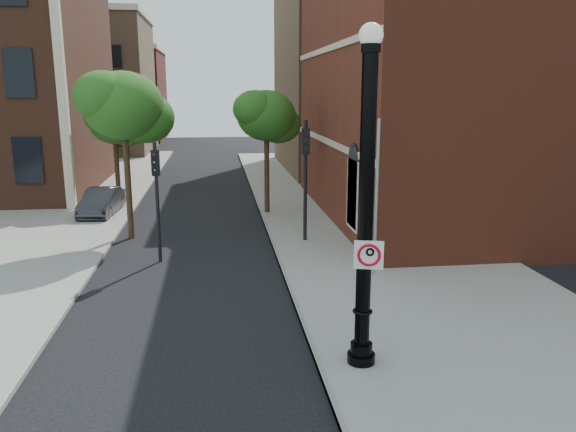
{
  "coord_description": "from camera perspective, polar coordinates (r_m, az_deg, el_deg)",
  "views": [
    {
      "loc": [
        0.02,
        -10.78,
        5.77
      ],
      "look_at": [
        1.66,
        2.0,
        2.86
      ],
      "focal_mm": 35.0,
      "sensor_mm": 36.0,
      "label": 1
    }
  ],
  "objects": [
    {
      "name": "traffic_signal_right",
      "position": [
        21.03,
        1.8,
        5.57
      ],
      "size": [
        0.3,
        0.39,
        4.68
      ],
      "rotation": [
        0.0,
        0.0,
        -0.04
      ],
      "color": "black",
      "rests_on": "ground"
    },
    {
      "name": "street_tree_a",
      "position": [
        22.52,
        -16.26,
        10.56
      ],
      "size": [
        3.59,
        3.24,
        6.47
      ],
      "color": "#2F2112",
      "rests_on": "ground"
    },
    {
      "name": "street_tree_b",
      "position": [
        29.72,
        -17.17,
        8.88
      ],
      "size": [
        2.86,
        2.58,
        5.15
      ],
      "color": "#2F2112",
      "rests_on": "ground"
    },
    {
      "name": "bg_building_tan_b",
      "position": [
        43.82,
        14.51,
        13.95
      ],
      "size": [
        22.0,
        14.0,
        14.0
      ],
      "primitive_type": "cube",
      "color": "#8F6D4E",
      "rests_on": "ground"
    },
    {
      "name": "no_parking_sign",
      "position": [
        11.36,
        8.21,
        -3.92
      ],
      "size": [
        0.58,
        0.18,
        0.59
      ],
      "rotation": [
        0.0,
        0.0,
        -0.25
      ],
      "color": "white",
      "rests_on": "ground"
    },
    {
      "name": "lamppost",
      "position": [
        11.33,
        7.86,
        -0.35
      ],
      "size": [
        0.59,
        0.59,
        6.99
      ],
      "color": "black",
      "rests_on": "ground"
    },
    {
      "name": "curb_edge",
      "position": [
        21.64,
        -1.67,
        -2.54
      ],
      "size": [
        0.1,
        60.0,
        0.14
      ],
      "primitive_type": "cube",
      "color": "gray",
      "rests_on": "ground"
    },
    {
      "name": "ground",
      "position": [
        12.23,
        -6.77,
        -15.52
      ],
      "size": [
        120.0,
        120.0,
        0.0
      ],
      "primitive_type": "plane",
      "color": "black",
      "rests_on": "ground"
    },
    {
      "name": "bg_building_red",
      "position": [
        69.83,
        -17.6,
        11.52
      ],
      "size": [
        12.0,
        12.0,
        10.0
      ],
      "primitive_type": "cube",
      "color": "maroon",
      "rests_on": "ground"
    },
    {
      "name": "utility_pole",
      "position": [
        17.22,
        8.95,
        1.53
      ],
      "size": [
        0.1,
        0.1,
        4.94
      ],
      "primitive_type": "cylinder",
      "color": "#999999",
      "rests_on": "ground"
    },
    {
      "name": "sidewalk_right",
      "position": [
        22.37,
        8.46,
        -2.2
      ],
      "size": [
        8.0,
        60.0,
        0.12
      ],
      "primitive_type": "cube",
      "color": "gray",
      "rests_on": "ground"
    },
    {
      "name": "brick_wall_building",
      "position": [
        29.49,
        26.15,
        12.42
      ],
      "size": [
        22.3,
        16.3,
        12.5
      ],
      "color": "maroon",
      "rests_on": "ground"
    },
    {
      "name": "bg_building_tan_a",
      "position": [
        56.08,
        -20.17,
        12.21
      ],
      "size": [
        12.0,
        12.0,
        12.0
      ],
      "primitive_type": "cube",
      "color": "#8F6D4E",
      "rests_on": "ground"
    },
    {
      "name": "sidewalk_left",
      "position": [
        30.7,
        -24.26,
        0.87
      ],
      "size": [
        10.0,
        50.0,
        0.12
      ],
      "primitive_type": "cube",
      "color": "gray",
      "rests_on": "ground"
    },
    {
      "name": "street_tree_c",
      "position": [
        26.03,
        -2.14,
        10.03
      ],
      "size": [
        3.2,
        2.89,
        5.76
      ],
      "color": "#2F2112",
      "rests_on": "ground"
    },
    {
      "name": "parked_car",
      "position": [
        27.6,
        -18.41,
        1.35
      ],
      "size": [
        1.63,
        3.96,
        1.28
      ],
      "primitive_type": "imported",
      "rotation": [
        0.0,
        0.0,
        -0.07
      ],
      "color": "#2B2B30",
      "rests_on": "ground"
    },
    {
      "name": "traffic_signal_left",
      "position": [
        19.19,
        -13.23,
        3.35
      ],
      "size": [
        0.31,
        0.36,
        4.08
      ],
      "rotation": [
        0.0,
        0.0,
        0.25
      ],
      "color": "black",
      "rests_on": "ground"
    }
  ]
}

